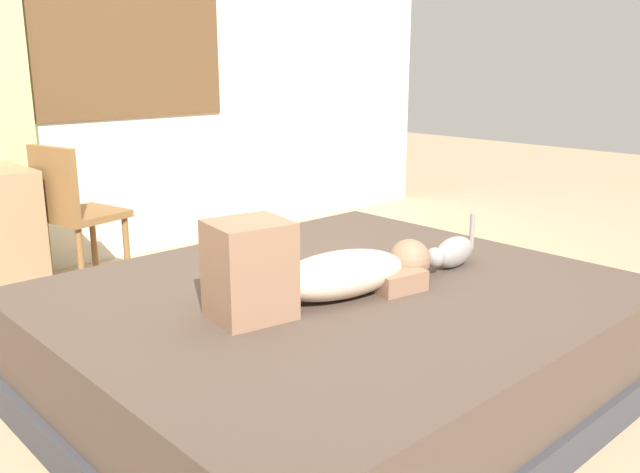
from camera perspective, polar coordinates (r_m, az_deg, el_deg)
ground_plane at (r=2.82m, az=2.66°, el=-12.63°), size 16.00×16.00×0.00m
back_wall_with_window at (r=4.58m, az=-20.47°, el=15.82°), size 6.40×0.14×2.90m
bed at (r=2.71m, az=1.35°, el=-8.77°), size 2.17×1.88×0.44m
person_lying at (r=2.45m, az=-0.13°, el=-2.99°), size 0.94×0.39×0.34m
cat at (r=2.91m, az=11.15°, el=-1.33°), size 0.36×0.14×0.21m
chair_by_desk at (r=3.93m, az=-20.31°, el=2.23°), size 0.45×0.45×0.86m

